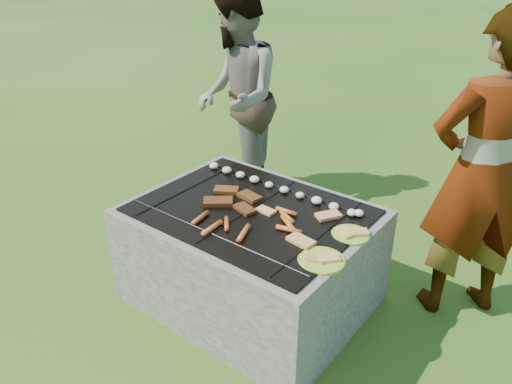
# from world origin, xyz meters

# --- Properties ---
(lawn) EXTENTS (60.00, 60.00, 0.00)m
(lawn) POSITION_xyz_m (0.00, 0.00, 0.00)
(lawn) COLOR #264C13
(lawn) RESTS_ON ground
(fire_pit) EXTENTS (1.30, 1.00, 0.62)m
(fire_pit) POSITION_xyz_m (0.00, 0.00, 0.28)
(fire_pit) COLOR gray
(fire_pit) RESTS_ON ground
(mushrooms) EXTENTS (1.09, 0.08, 0.04)m
(mushrooms) POSITION_xyz_m (-0.00, 0.28, 0.63)
(mushrooms) COLOR #F0E5CC
(mushrooms) RESTS_ON fire_pit
(pork_slabs) EXTENTS (0.38, 0.30, 0.02)m
(pork_slabs) POSITION_xyz_m (-0.15, 0.02, 0.62)
(pork_slabs) COLOR #974E1B
(pork_slabs) RESTS_ON fire_pit
(sausages) EXTENTS (0.53, 0.47, 0.03)m
(sausages) POSITION_xyz_m (0.12, -0.11, 0.62)
(sausages) COLOR #F84328
(sausages) RESTS_ON fire_pit
(bread_on_grate) EXTENTS (0.45, 0.43, 0.02)m
(bread_on_grate) POSITION_xyz_m (0.33, 0.03, 0.62)
(bread_on_grate) COLOR #FAE880
(bread_on_grate) RESTS_ON fire_pit
(plate_far) EXTENTS (0.26, 0.26, 0.03)m
(plate_far) POSITION_xyz_m (0.56, 0.11, 0.61)
(plate_far) COLOR #B7E737
(plate_far) RESTS_ON fire_pit
(plate_near) EXTENTS (0.27, 0.27, 0.03)m
(plate_near) POSITION_xyz_m (0.56, -0.18, 0.61)
(plate_near) COLOR yellow
(plate_near) RESTS_ON fire_pit
(cook) EXTENTS (0.73, 0.73, 1.71)m
(cook) POSITION_xyz_m (0.99, 0.69, 0.85)
(cook) COLOR gray
(cook) RESTS_ON ground
(bystander) EXTENTS (1.00, 1.03, 1.67)m
(bystander) POSITION_xyz_m (-0.93, 1.01, 0.83)
(bystander) COLOR gray
(bystander) RESTS_ON ground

